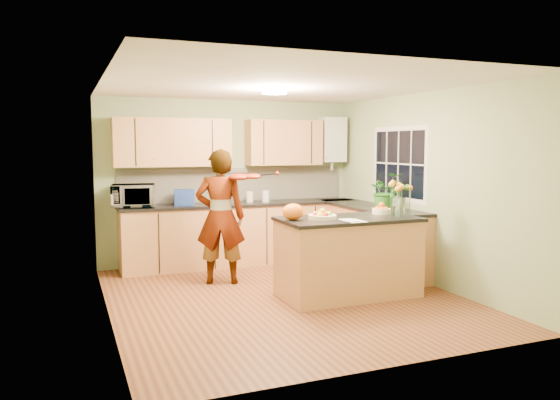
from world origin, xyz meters
name	(u,v)px	position (x,y,z in m)	size (l,w,h in m)	color
floor	(283,297)	(0.00, 0.00, 0.00)	(4.50, 4.50, 0.00)	#5C2E1A
ceiling	(284,85)	(0.00, 0.00, 2.50)	(4.00, 4.50, 0.02)	silver
wall_back	(229,181)	(0.00, 2.25, 1.25)	(4.00, 0.02, 2.50)	#9AAC7B
wall_front	(390,216)	(0.00, -2.25, 1.25)	(4.00, 0.02, 2.50)	#9AAC7B
wall_left	(106,199)	(-2.00, 0.00, 1.25)	(0.02, 4.50, 2.50)	#9AAC7B
wall_right	(425,188)	(2.00, 0.00, 1.25)	(0.02, 4.50, 2.50)	#9AAC7B
back_counter	(242,233)	(0.10, 1.95, 0.47)	(3.64, 0.62, 0.94)	#B37647
right_counter	(370,238)	(1.70, 0.85, 0.47)	(0.62, 2.24, 0.94)	#B37647
splashback	(236,184)	(0.10, 2.23, 1.20)	(3.60, 0.02, 0.52)	beige
upper_cabinets	(221,143)	(-0.18, 2.08, 1.85)	(3.20, 0.34, 0.70)	#B37647
boiler	(332,140)	(1.70, 2.09, 1.90)	(0.40, 0.30, 0.86)	silver
window_right	(399,164)	(1.99, 0.60, 1.55)	(0.01, 1.30, 1.05)	silver
light_switch	(112,200)	(-1.99, -0.60, 1.30)	(0.02, 0.09, 0.09)	silver
ceiling_lamp	(274,91)	(0.00, 0.30, 2.46)	(0.30, 0.30, 0.07)	#FFEABF
peninsula_island	(348,257)	(0.75, -0.23, 0.48)	(1.66, 0.85, 0.95)	#B37647
fruit_dish	(322,215)	(0.40, -0.23, 1.00)	(0.33, 0.33, 0.11)	#FAE7C8
orange_bowl	(382,209)	(1.30, -0.08, 1.01)	(0.24, 0.24, 0.14)	#FAE7C8
flower_vase	(401,189)	(1.35, -0.41, 1.29)	(0.28, 0.28, 0.51)	silver
orange_bag	(293,212)	(0.05, -0.18, 1.05)	(0.25, 0.21, 0.19)	orange
papers	(354,221)	(0.65, -0.53, 0.96)	(0.21, 0.29, 0.01)	white
violinist	(220,217)	(-0.51, 0.93, 0.88)	(0.64, 0.42, 1.76)	#E0AB89
violin	(240,177)	(-0.31, 0.71, 1.41)	(0.67, 0.27, 0.13)	#530B05
microwave	(133,196)	(-1.50, 1.94, 1.10)	(0.59, 0.40, 0.32)	silver
blue_box	(184,197)	(-0.77, 1.96, 1.05)	(0.29, 0.21, 0.23)	navy
kettle	(229,194)	(-0.09, 1.96, 1.07)	(0.18, 0.18, 0.33)	silver
jar_cream	(250,197)	(0.25, 1.99, 1.02)	(0.10, 0.10, 0.16)	#FAE7C8
jar_white	(266,196)	(0.49, 1.93, 1.03)	(0.11, 0.11, 0.18)	silver
potted_plant	(385,191)	(1.70, 0.49, 1.19)	(0.45, 0.39, 0.50)	#2D7527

